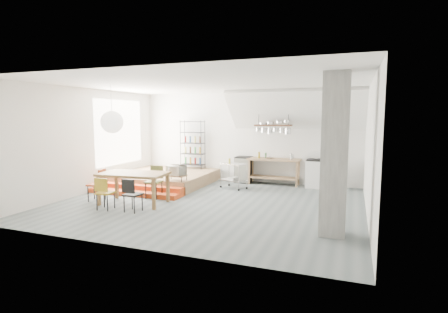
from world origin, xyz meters
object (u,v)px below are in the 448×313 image
at_px(rolling_cart, 234,172).
at_px(mini_fridge, 244,169).
at_px(dining_table, 134,176).
at_px(stove, 315,173).

height_order(rolling_cart, mini_fridge, mini_fridge).
bearing_deg(rolling_cart, dining_table, -101.47).
bearing_deg(dining_table, mini_fridge, 59.78).
xyz_separation_m(rolling_cart, mini_fridge, (-0.01, 1.14, -0.08)).
bearing_deg(rolling_cart, mini_fridge, 113.11).
bearing_deg(stove, dining_table, -138.17).
distance_m(stove, mini_fridge, 2.50).
bearing_deg(mini_fridge, rolling_cart, -89.28).
xyz_separation_m(dining_table, mini_fridge, (1.88, 3.96, -0.29)).
relative_size(dining_table, mini_fridge, 2.01).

